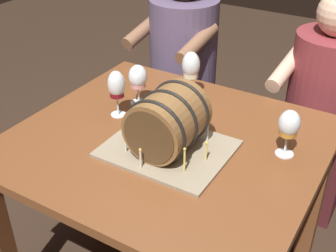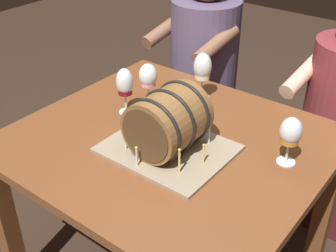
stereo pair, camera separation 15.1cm
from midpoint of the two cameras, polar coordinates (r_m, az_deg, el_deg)
The scene contains 7 objects.
dining_table at distance 1.69m, azimuth 2.71°, elevation -4.96°, with size 1.10×1.00×0.74m.
barrel_cake at distance 1.51m, azimuth 2.87°, elevation 0.15°, with size 0.43×0.35×0.24m.
wine_glass_rose at distance 1.81m, azimuth -0.20°, elevation 6.26°, with size 0.08×0.08×0.17m.
wine_glass_white at distance 1.86m, azimuth 6.83°, elevation 7.34°, with size 0.08×0.08×0.20m.
wine_glass_red at distance 1.73m, azimuth -3.12°, elevation 5.37°, with size 0.07×0.07×0.19m.
wine_glass_amber at distance 1.51m, azimuth 18.34°, elevation -0.96°, with size 0.07×0.07×0.17m.
person_seated_left at distance 2.49m, azimuth 6.29°, elevation 6.26°, with size 0.42×0.50×1.20m.
Camera 2 is at (0.83, -1.08, 1.63)m, focal length 47.22 mm.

